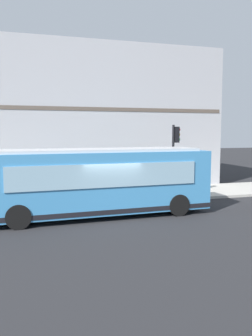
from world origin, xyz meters
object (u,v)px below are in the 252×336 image
object	(u,v)px
pedestrian_walking_along_curb	(67,175)
fire_hydrant	(155,185)
city_bus_nearside	(100,182)
traffic_light_near_corner	(175,147)
newspaper_vending_box	(137,183)
pedestrian_near_building_entrance	(149,179)

from	to	relation	value
pedestrian_walking_along_curb	fire_hydrant	bearing A→B (deg)	-97.51
city_bus_nearside	fire_hydrant	size ratio (longest dim) A/B	13.70
city_bus_nearside	fire_hydrant	xyz separation A→B (m)	(4.94, -4.60, -1.04)
traffic_light_near_corner	pedestrian_walking_along_curb	world-z (taller)	traffic_light_near_corner
traffic_light_near_corner	pedestrian_walking_along_curb	size ratio (longest dim) A/B	2.24
traffic_light_near_corner	pedestrian_walking_along_curb	xyz separation A→B (m)	(2.86, 5.82, -1.78)
newspaper_vending_box	fire_hydrant	bearing A→B (deg)	-114.56
pedestrian_walking_along_curb	newspaper_vending_box	size ratio (longest dim) A/B	2.03
city_bus_nearside	pedestrian_walking_along_curb	xyz separation A→B (m)	(5.66, 0.86, -0.34)
fire_hydrant	pedestrian_near_building_entrance	world-z (taller)	pedestrian_near_building_entrance
traffic_light_near_corner	fire_hydrant	xyz separation A→B (m)	(2.14, 0.36, -2.48)
city_bus_nearside	pedestrian_near_building_entrance	bearing A→B (deg)	-51.20
pedestrian_walking_along_curb	newspaper_vending_box	xyz separation A→B (m)	(-0.23, -4.38, -0.61)
fire_hydrant	newspaper_vending_box	bearing A→B (deg)	65.44
pedestrian_walking_along_curb	pedestrian_near_building_entrance	distance (m)	5.15
city_bus_nearside	pedestrian_near_building_entrance	xyz separation A→B (m)	(2.70, -3.35, -0.34)
pedestrian_walking_along_curb	city_bus_nearside	bearing A→B (deg)	-171.36
pedestrian_near_building_entrance	city_bus_nearside	bearing A→B (deg)	128.80
fire_hydrant	pedestrian_near_building_entrance	distance (m)	2.66
traffic_light_near_corner	fire_hydrant	world-z (taller)	traffic_light_near_corner
pedestrian_near_building_entrance	newspaper_vending_box	xyz separation A→B (m)	(2.74, -0.17, -0.61)
traffic_light_near_corner	fire_hydrant	bearing A→B (deg)	9.48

